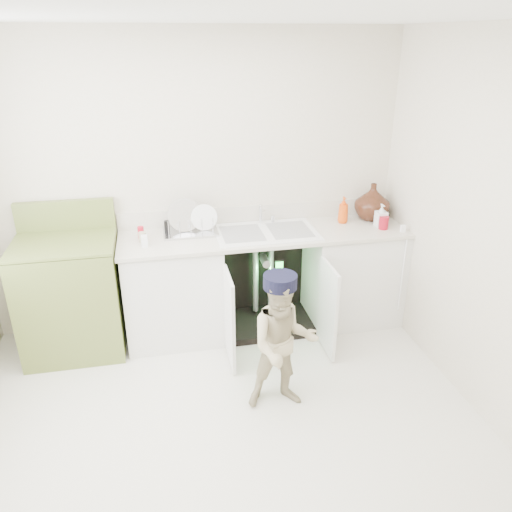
# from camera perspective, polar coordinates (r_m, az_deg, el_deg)

# --- Properties ---
(ground) EXTENTS (3.50, 3.50, 0.00)m
(ground) POSITION_cam_1_polar(r_m,az_deg,el_deg) (3.57, -3.56, -18.71)
(ground) COLOR beige
(ground) RESTS_ON ground
(room_shell) EXTENTS (6.00, 5.50, 1.26)m
(room_shell) POSITION_cam_1_polar(r_m,az_deg,el_deg) (2.88, -4.19, -0.04)
(room_shell) COLOR beige
(room_shell) RESTS_ON ground
(counter_run) EXTENTS (2.44, 1.02, 1.23)m
(counter_run) POSITION_cam_1_polar(r_m,az_deg,el_deg) (4.38, 1.48, -2.41)
(counter_run) COLOR white
(counter_run) RESTS_ON ground
(avocado_stove) EXTENTS (0.77, 0.65, 1.20)m
(avocado_stove) POSITION_cam_1_polar(r_m,az_deg,el_deg) (4.31, -20.32, -4.15)
(avocado_stove) COLOR olive
(avocado_stove) RESTS_ON ground
(repair_worker) EXTENTS (0.50, 0.92, 1.01)m
(repair_worker) POSITION_cam_1_polar(r_m,az_deg,el_deg) (3.43, 3.13, -9.83)
(repair_worker) COLOR tan
(repair_worker) RESTS_ON ground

